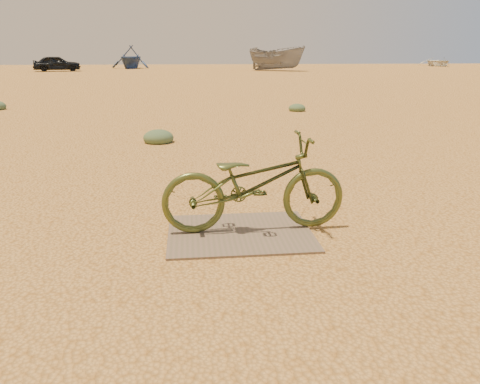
{
  "coord_description": "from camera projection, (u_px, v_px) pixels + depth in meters",
  "views": [
    {
      "loc": [
        -0.28,
        -3.79,
        1.76
      ],
      "look_at": [
        0.19,
        0.54,
        0.44
      ],
      "focal_mm": 35.0,
      "sensor_mm": 36.0,
      "label": 1
    }
  ],
  "objects": [
    {
      "name": "car",
      "position": [
        57.0,
        63.0,
        40.74
      ],
      "size": [
        4.15,
        2.37,
        1.33
      ],
      "primitive_type": "imported",
      "rotation": [
        0.0,
        0.0,
        1.79
      ],
      "color": "black",
      "rests_on": "ground"
    },
    {
      "name": "plywood_board",
      "position": [
        240.0,
        233.0,
        4.67
      ],
      "size": [
        1.43,
        1.11,
        0.02
      ],
      "primitive_type": "cube",
      "color": "brown",
      "rests_on": "ground"
    },
    {
      "name": "kale_a",
      "position": [
        159.0,
        142.0,
        9.33
      ],
      "size": [
        0.6,
        0.6,
        0.33
      ],
      "primitive_type": "ellipsoid",
      "color": "#546948",
      "rests_on": "ground"
    },
    {
      "name": "bicycle",
      "position": [
        254.0,
        184.0,
        4.6
      ],
      "size": [
        1.84,
        0.7,
        0.96
      ],
      "primitive_type": "imported",
      "rotation": [
        0.0,
        0.0,
        1.61
      ],
      "color": "#465324",
      "rests_on": "plywood_board"
    },
    {
      "name": "boat_mid_right",
      "position": [
        276.0,
        58.0,
        41.78
      ],
      "size": [
        5.65,
        5.1,
        2.15
      ],
      "primitive_type": "imported",
      "rotation": [
        0.0,
        0.0,
        0.9
      ],
      "color": "gray",
      "rests_on": "ground"
    },
    {
      "name": "kale_b",
      "position": [
        297.0,
        111.0,
        14.13
      ],
      "size": [
        0.51,
        0.51,
        0.28
      ],
      "primitive_type": "ellipsoid",
      "color": "#546948",
      "rests_on": "ground"
    },
    {
      "name": "boat_far_right",
      "position": [
        438.0,
        62.0,
        54.41
      ],
      "size": [
        4.53,
        5.53,
        1.0
      ],
      "primitive_type": "imported",
      "rotation": [
        0.0,
        0.0,
        -0.25
      ],
      "color": "silver",
      "rests_on": "ground"
    },
    {
      "name": "boat_far_left",
      "position": [
        131.0,
        57.0,
        46.9
      ],
      "size": [
        4.46,
        4.93,
        2.27
      ],
      "primitive_type": "imported",
      "rotation": [
        0.0,
        0.0,
        -0.18
      ],
      "color": "navy",
      "rests_on": "ground"
    },
    {
      "name": "ground",
      "position": [
        225.0,
        257.0,
        4.14
      ],
      "size": [
        120.0,
        120.0,
        0.0
      ],
      "primitive_type": "plane",
      "color": "tan",
      "rests_on": "ground"
    }
  ]
}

